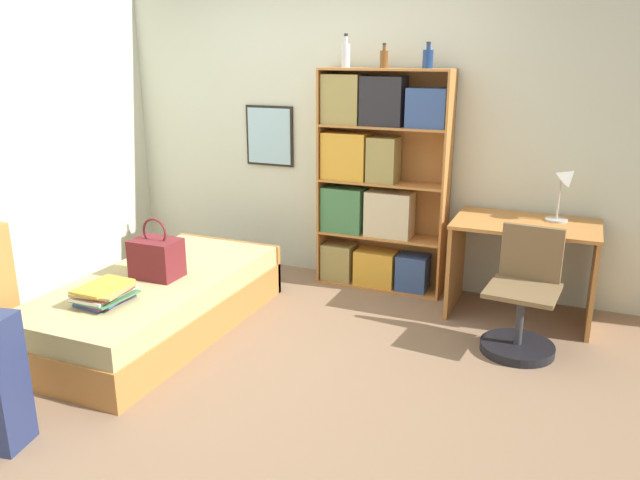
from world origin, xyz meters
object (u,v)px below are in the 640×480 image
at_px(bookcase, 374,181).
at_px(desk_chair, 522,314).
at_px(handbag, 157,258).
at_px(desk_lamp, 566,184).
at_px(bottle_clear, 428,58).
at_px(bottle_green, 346,55).
at_px(book_stack_on_bed, 104,294).
at_px(bottle_brown, 384,58).
at_px(desk, 523,253).
at_px(bed, 159,303).

distance_m(bookcase, desk_chair, 1.61).
bearing_deg(handbag, desk_lamp, 28.41).
bearing_deg(handbag, bottle_clear, 43.67).
height_order(bottle_green, bottle_clear, bottle_green).
bearing_deg(book_stack_on_bed, desk_chair, 26.36).
distance_m(book_stack_on_bed, desk_chair, 2.67).
bearing_deg(desk_lamp, bottle_brown, 178.00).
xyz_separation_m(handbag, book_stack_on_bed, (-0.01, -0.51, -0.08)).
bearing_deg(bookcase, desk_lamp, -1.98).
relative_size(bottle_green, desk_lamp, 0.60).
bearing_deg(desk, bottle_green, 173.47).
height_order(book_stack_on_bed, desk, desk).
bearing_deg(bottle_brown, bed, -129.33).
relative_size(book_stack_on_bed, bookcase, 0.21).
bearing_deg(desk_chair, bottle_green, 154.12).
bearing_deg(bottle_green, bottle_brown, 1.39).
relative_size(bed, bottle_brown, 10.92).
height_order(bed, bottle_green, bottle_green).
bearing_deg(handbag, bottle_green, 59.24).
height_order(bookcase, bottle_clear, bottle_clear).
bearing_deg(desk, handbag, -151.63).
height_order(handbag, book_stack_on_bed, handbag).
height_order(bottle_green, desk_chair, bottle_green).
distance_m(handbag, bottle_brown, 2.25).
distance_m(handbag, bottle_clear, 2.44).
height_order(bed, desk_chair, desk_chair).
bearing_deg(desk_lamp, desk_chair, -103.22).
distance_m(book_stack_on_bed, desk_lamp, 3.22).
distance_m(desk, desk_chair, 0.63).
bearing_deg(bottle_brown, bookcase, 178.50).
distance_m(desk_lamp, desk_chair, 1.03).
distance_m(book_stack_on_bed, desk, 2.91).
height_order(handbag, bottle_brown, bottle_brown).
relative_size(bed, bookcase, 1.12).
height_order(book_stack_on_bed, desk_lamp, desk_lamp).
bearing_deg(bottle_green, desk_lamp, -1.38).
xyz_separation_m(book_stack_on_bed, desk, (2.32, 1.76, 0.03)).
height_order(handbag, bottle_green, bottle_green).
distance_m(book_stack_on_bed, bottle_brown, 2.65).
xyz_separation_m(bed, bottle_clear, (1.50, 1.42, 1.65)).
bearing_deg(desk_chair, bottle_clear, 139.68).
distance_m(bottle_green, desk_lamp, 1.91).
xyz_separation_m(bottle_clear, desk, (0.82, -0.18, -1.36)).
bearing_deg(bottle_brown, desk, -8.61).
distance_m(bed, bookcase, 1.93).
bearing_deg(desk_chair, bookcase, 149.54).
xyz_separation_m(desk, desk_chair, (0.07, -0.58, -0.24)).
relative_size(book_stack_on_bed, bottle_clear, 1.97).
bearing_deg(bottle_clear, handbag, -136.33).
bearing_deg(bottle_clear, bookcase, 179.80).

